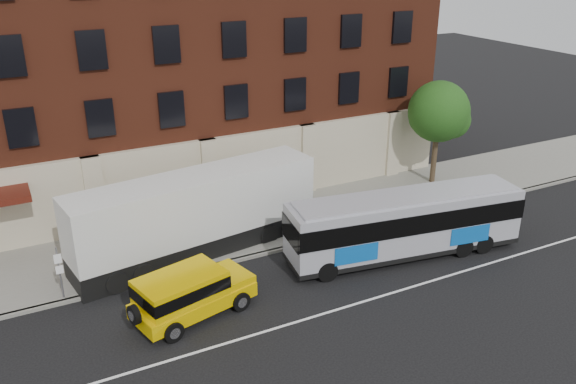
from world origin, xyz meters
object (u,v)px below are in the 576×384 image
city_bus (405,222)px  street_tree (439,114)px  yellow_suv (188,292)px  shipping_container (197,216)px  sign_pole (60,271)px

city_bus → street_tree: bearing=42.1°
street_tree → yellow_suv: (-17.77, -6.69, -3.29)m
city_bus → shipping_container: 9.70m
sign_pole → city_bus: (14.88, -3.12, 0.25)m
sign_pole → city_bus: 15.21m
street_tree → shipping_container: (-15.71, -1.88, -2.46)m
yellow_suv → street_tree: bearing=20.6°
street_tree → yellow_suv: size_ratio=1.18×
city_bus → yellow_suv: 10.63m
shipping_container → street_tree: bearing=6.8°
street_tree → city_bus: bearing=-137.9°
sign_pole → shipping_container: 6.51m
street_tree → shipping_container: bearing=-173.2°
city_bus → yellow_suv: bearing=-178.7°
city_bus → yellow_suv: city_bus is taller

